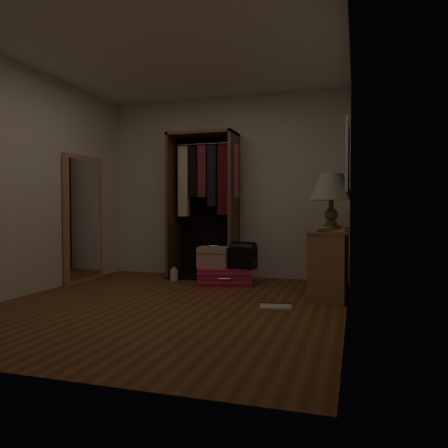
# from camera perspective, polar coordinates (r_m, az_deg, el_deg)

# --- Properties ---
(ground) EXTENTS (4.00, 4.00, 0.00)m
(ground) POSITION_cam_1_polar(r_m,az_deg,el_deg) (4.59, -7.16, -10.40)
(ground) COLOR brown
(ground) RESTS_ON ground
(room_walls) EXTENTS (3.52, 4.02, 2.60)m
(room_walls) POSITION_cam_1_polar(r_m,az_deg,el_deg) (4.52, -6.14, 8.55)
(room_walls) COLOR silver
(room_walls) RESTS_ON ground
(console_bookshelf) EXTENTS (0.42, 1.12, 0.75)m
(console_bookshelf) POSITION_cam_1_polar(r_m,az_deg,el_deg) (5.17, 13.56, -4.64)
(console_bookshelf) COLOR #996F4A
(console_bookshelf) RESTS_ON ground
(open_wardrobe) EXTENTS (1.00, 0.50, 2.05)m
(open_wardrobe) POSITION_cam_1_polar(r_m,az_deg,el_deg) (6.22, -2.39, 4.11)
(open_wardrobe) COLOR brown
(open_wardrobe) RESTS_ON ground
(floor_mirror) EXTENTS (0.06, 0.80, 1.70)m
(floor_mirror) POSITION_cam_1_polar(r_m,az_deg,el_deg) (6.20, -17.88, 0.66)
(floor_mirror) COLOR tan
(floor_mirror) RESTS_ON ground
(pink_suitcase) EXTENTS (0.82, 0.68, 0.22)m
(pink_suitcase) POSITION_cam_1_polar(r_m,az_deg,el_deg) (5.74, 0.10, -6.77)
(pink_suitcase) COLOR #CA184B
(pink_suitcase) RESTS_ON ground
(train_case) EXTENTS (0.41, 0.29, 0.29)m
(train_case) POSITION_cam_1_polar(r_m,az_deg,el_deg) (5.73, -1.33, -4.32)
(train_case) COLOR tan
(train_case) RESTS_ON pink_suitcase
(black_bag) EXTENTS (0.35, 0.26, 0.35)m
(black_bag) POSITION_cam_1_polar(r_m,az_deg,el_deg) (5.63, 2.52, -4.02)
(black_bag) COLOR black
(black_bag) RESTS_ON pink_suitcase
(table_lamp) EXTENTS (0.54, 0.54, 0.66)m
(table_lamp) POSITION_cam_1_polar(r_m,az_deg,el_deg) (5.45, 13.86, 4.56)
(table_lamp) COLOR #3F5227
(table_lamp) RESTS_ON console_bookshelf
(brass_tray) EXTENTS (0.30, 0.30, 0.01)m
(brass_tray) POSITION_cam_1_polar(r_m,az_deg,el_deg) (4.92, 13.49, -0.70)
(brass_tray) COLOR #AA7C41
(brass_tray) RESTS_ON console_bookshelf
(ceramic_bowl) EXTENTS (0.20, 0.20, 0.04)m
(ceramic_bowl) POSITION_cam_1_polar(r_m,az_deg,el_deg) (4.68, 12.71, -0.66)
(ceramic_bowl) COLOR #AFD2AF
(ceramic_bowl) RESTS_ON console_bookshelf
(white_jug) EXTENTS (0.13, 0.13, 0.19)m
(white_jug) POSITION_cam_1_polar(r_m,az_deg,el_deg) (6.03, -6.54, -6.64)
(white_jug) COLOR silver
(white_jug) RESTS_ON ground
(floor_book) EXTENTS (0.35, 0.30, 0.03)m
(floor_book) POSITION_cam_1_polar(r_m,az_deg,el_deg) (4.45, 6.77, -10.63)
(floor_book) COLOR beige
(floor_book) RESTS_ON ground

